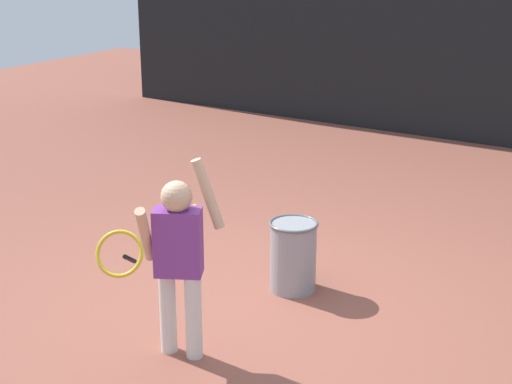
% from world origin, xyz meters
% --- Properties ---
extents(ground_plane, '(20.00, 20.00, 0.00)m').
position_xyz_m(ground_plane, '(0.00, 0.00, 0.00)').
color(ground_plane, brown).
extents(back_fence_windscreen, '(11.30, 0.08, 3.65)m').
position_xyz_m(back_fence_windscreen, '(0.00, 5.67, 1.82)').
color(back_fence_windscreen, black).
rests_on(back_fence_windscreen, ground).
extents(tennis_player, '(0.51, 0.80, 1.35)m').
position_xyz_m(tennis_player, '(0.06, -0.77, 0.73)').
color(tennis_player, silver).
rests_on(tennis_player, ground).
extents(ball_hopper, '(0.38, 0.38, 0.56)m').
position_xyz_m(ball_hopper, '(0.20, 0.49, 0.29)').
color(ball_hopper, gray).
rests_on(ball_hopper, ground).
extents(tennis_ball_2, '(0.07, 0.07, 0.07)m').
position_xyz_m(tennis_ball_2, '(-1.52, 1.54, 0.03)').
color(tennis_ball_2, '#CCE033').
rests_on(tennis_ball_2, ground).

